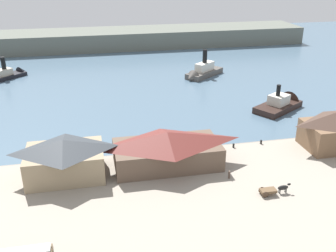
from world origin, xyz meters
The scene contains 13 objects.
ground_plane centered at (0.00, 0.00, 0.00)m, with size 320.00×320.00×0.00m, color slate.
quay_promenade centered at (0.00, -22.00, 0.60)m, with size 110.00×36.00×1.20m, color #9E9384.
seawall_edge centered at (0.00, -3.60, 0.50)m, with size 110.00×0.80×1.00m, color gray.
ferry_shed_customs_shed centered at (-20.66, -10.30, 5.07)m, with size 14.70×10.75×7.64m.
ferry_shed_east_terminal centered at (-0.77, -10.10, 4.92)m, with size 21.54×10.83×7.32m.
horse_cart centered at (15.61, -24.35, 2.12)m, with size 5.74×1.65×1.87m.
pedestrian_walking_east centered at (9.77, -17.64, 1.95)m, with size 0.41×0.41×1.65m.
mooring_post_east centered at (22.01, -4.93, 1.65)m, with size 0.44×0.44×0.90m, color black.
mooring_post_west centered at (15.25, -5.38, 1.65)m, with size 0.44×0.44×0.90m, color black.
ferry_moored_west centered at (-43.06, 65.98, 1.27)m, with size 15.94×15.46×9.48m.
ferry_approaching_west centered at (24.94, 52.96, 1.74)m, with size 17.24×15.35×11.27m.
ferry_outer_harbor centered at (38.86, 18.00, 1.31)m, with size 17.44×14.35×9.84m.
far_headland centered at (0.00, 110.00, 4.00)m, with size 180.00×24.00×8.00m, color #60665B.
Camera 1 is at (-14.78, -78.18, 40.27)m, focal length 41.67 mm.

